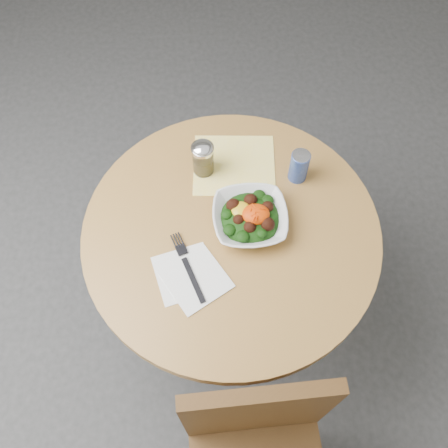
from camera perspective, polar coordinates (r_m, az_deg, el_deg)
name	(u,v)px	position (r m, az deg, el deg)	size (l,w,h in m)	color
ground	(229,312)	(2.18, 0.59, -10.06)	(6.00, 6.00, 0.00)	#2F2F31
table	(231,257)	(1.67, 0.76, -3.83)	(0.90, 0.90, 0.75)	black
cloth_napkin	(234,165)	(1.62, 1.17, 6.76)	(0.26, 0.24, 0.00)	yellow
paper_napkins	(190,277)	(1.43, -3.86, -6.01)	(0.24, 0.23, 0.00)	white
salad_bowl	(250,218)	(1.48, 2.99, 0.73)	(0.22, 0.22, 0.08)	silver
fork	(187,265)	(1.44, -4.23, -4.65)	(0.10, 0.23, 0.00)	black
spice_shaker	(203,158)	(1.56, -2.42, 7.53)	(0.07, 0.07, 0.13)	silver
beverage_can	(299,166)	(1.57, 8.57, 6.56)	(0.06, 0.06, 0.11)	navy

